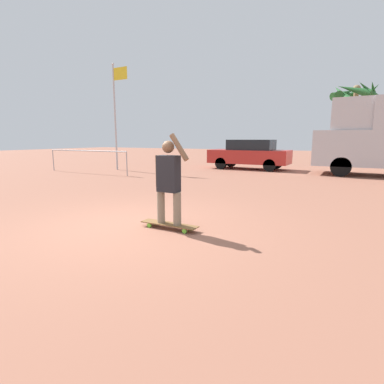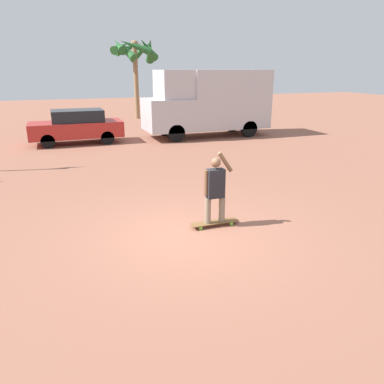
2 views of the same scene
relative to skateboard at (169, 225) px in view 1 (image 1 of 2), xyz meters
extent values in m
plane|color=#935B47|center=(-0.72, -0.22, -0.08)|extent=(80.00, 80.00, 0.00)
cube|color=brown|center=(0.00, 0.00, 0.01)|extent=(1.10, 0.24, 0.02)
cylinder|color=#66C633|center=(-0.37, -0.10, -0.04)|extent=(0.08, 0.03, 0.08)
cylinder|color=#66C633|center=(-0.37, 0.10, -0.04)|extent=(0.08, 0.03, 0.08)
cylinder|color=#66C633|center=(0.37, -0.10, -0.04)|extent=(0.08, 0.03, 0.08)
cylinder|color=#66C633|center=(0.37, 0.10, -0.04)|extent=(0.08, 0.03, 0.08)
cylinder|color=gray|center=(-0.17, 0.00, 0.31)|extent=(0.14, 0.14, 0.59)
cylinder|color=gray|center=(0.17, 0.00, 0.31)|extent=(0.14, 0.14, 0.59)
cube|color=#232328|center=(0.00, 0.00, 0.92)|extent=(0.38, 0.22, 0.64)
sphere|color=brown|center=(0.00, 0.00, 1.39)|extent=(0.21, 0.21, 0.21)
cylinder|color=brown|center=(-0.22, 0.00, 0.96)|extent=(0.09, 0.09, 0.57)
cylinder|color=brown|center=(0.22, 0.00, 1.38)|extent=(0.37, 0.09, 0.47)
cylinder|color=black|center=(2.37, 10.01, 0.34)|extent=(0.84, 0.28, 0.84)
cylinder|color=black|center=(2.37, 12.01, 0.34)|extent=(0.84, 0.28, 0.84)
cube|color=#BCBCC1|center=(2.27, 11.01, 1.12)|extent=(2.23, 2.28, 1.55)
cube|color=black|center=(1.83, 11.01, 1.43)|extent=(0.04, 1.94, 0.78)
cube|color=#BCBCC1|center=(2.61, 11.01, 2.57)|extent=(1.56, 2.10, 1.35)
cylinder|color=black|center=(-3.44, 10.54, 0.23)|extent=(0.62, 0.22, 0.62)
cylinder|color=black|center=(-3.44, 12.02, 0.23)|extent=(0.62, 0.22, 0.62)
cylinder|color=black|center=(-0.83, 10.54, 0.23)|extent=(0.62, 0.22, 0.62)
cylinder|color=black|center=(-0.83, 12.02, 0.23)|extent=(0.62, 0.22, 0.62)
cube|color=#B22823|center=(-2.14, 11.28, 0.59)|extent=(4.21, 1.70, 0.71)
cube|color=black|center=(-2.03, 11.28, 1.21)|extent=(2.32, 1.50, 0.54)
cylinder|color=#8E704C|center=(2.61, 19.57, 2.40)|extent=(0.32, 0.32, 4.95)
sphere|color=#8E704C|center=(2.61, 19.57, 4.87)|extent=(0.51, 0.51, 0.51)
cone|color=#235B28|center=(3.62, 19.35, 4.49)|extent=(0.98, 2.05, 1.74)
cone|color=#235B28|center=(3.28, 20.35, 4.50)|extent=(1.89, 1.74, 1.71)
cone|color=#235B28|center=(2.45, 20.59, 4.68)|extent=(2.20, 0.91, 1.20)
cone|color=#235B28|center=(1.80, 20.21, 4.70)|extent=(1.79, 2.03, 1.11)
cone|color=#235B28|center=(1.58, 19.53, 4.69)|extent=(0.65, 2.16, 1.15)
cone|color=#235B28|center=(1.76, 18.98, 4.53)|extent=(1.63, 2.01, 1.62)
cone|color=#235B28|center=(2.45, 18.55, 4.68)|extent=(2.20, 0.89, 1.20)
cone|color=#235B28|center=(3.35, 18.85, 4.55)|extent=(1.85, 1.89, 1.57)
cylinder|color=#B7B7BC|center=(-8.12, 7.61, 2.53)|extent=(0.09, 0.09, 5.23)
sphere|color=#B7B7BC|center=(-8.12, 7.61, 5.20)|extent=(0.12, 0.12, 0.12)
cube|color=yellow|center=(-7.66, 7.61, 4.70)|extent=(0.84, 0.02, 0.59)
cylinder|color=#99999E|center=(-8.31, 5.77, 0.97)|extent=(4.85, 0.05, 0.05)
cylinder|color=#99999E|center=(-10.74, 5.77, 0.44)|extent=(0.04, 0.04, 1.05)
cylinder|color=#99999E|center=(-5.88, 5.77, 0.44)|extent=(0.04, 0.04, 1.05)
camera|label=1|loc=(2.83, -4.39, 1.52)|focal=28.00mm
camera|label=2|loc=(-3.19, -7.10, 3.29)|focal=35.00mm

